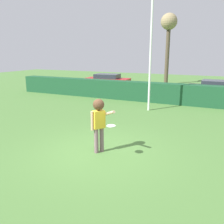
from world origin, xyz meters
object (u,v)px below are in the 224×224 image
at_px(lamppost, 151,43).
at_px(parked_car_black, 218,88).
at_px(parked_car_red, 107,80).
at_px(willow_tree, 169,28).
at_px(person, 99,118).
at_px(frisbee, 111,126).

relative_size(lamppost, parked_car_black, 1.60).
distance_m(parked_car_red, willow_tree, 8.07).
distance_m(person, parked_car_black, 12.81).
height_order(person, parked_car_black, person).
relative_size(parked_car_red, parked_car_black, 1.03).
distance_m(frisbee, parked_car_red, 15.80).
height_order(parked_car_black, willow_tree, willow_tree).
relative_size(person, willow_tree, 0.26).
distance_m(frisbee, lamppost, 7.28).
height_order(frisbee, lamppost, lamppost).
xyz_separation_m(lamppost, parked_car_red, (-6.30, 7.36, -3.01)).
bearing_deg(frisbee, willow_tree, 98.01).
xyz_separation_m(frisbee, lamppost, (-0.84, 6.73, 2.63)).
bearing_deg(lamppost, parked_car_black, 60.71).
bearing_deg(frisbee, person, 153.39).
xyz_separation_m(frisbee, parked_car_red, (-7.14, 14.09, -0.38)).
relative_size(lamppost, willow_tree, 0.97).
bearing_deg(parked_car_black, willow_tree, 130.90).
xyz_separation_m(parked_car_black, willow_tree, (-5.13, 5.92, 4.90)).
bearing_deg(willow_tree, parked_car_red, -134.84).
xyz_separation_m(person, parked_car_black, (3.09, 12.42, -0.49)).
distance_m(parked_car_red, parked_car_black, 9.75).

